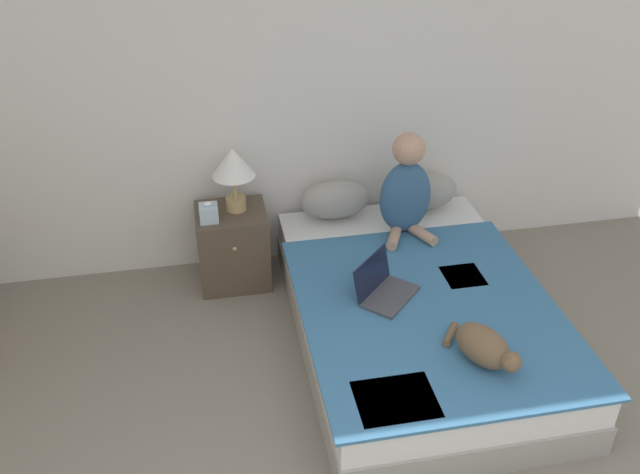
{
  "coord_description": "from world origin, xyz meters",
  "views": [
    {
      "loc": [
        -0.5,
        -1.02,
        2.81
      ],
      "look_at": [
        0.11,
        2.19,
        0.75
      ],
      "focal_mm": 38.0,
      "sensor_mm": 36.0,
      "label": 1
    }
  ],
  "objects_px": {
    "pillow_far": "(423,191)",
    "person_sitting": "(406,190)",
    "nightstand": "(233,247)",
    "laptop_open": "(384,288)",
    "pillow_near": "(335,200)",
    "table_lamp": "(233,166)",
    "cat_tabby": "(484,347)",
    "tissue_box": "(209,213)",
    "bed": "(416,315)"
  },
  "relations": [
    {
      "from": "pillow_near",
      "to": "nightstand",
      "type": "relative_size",
      "value": 0.89
    },
    {
      "from": "person_sitting",
      "to": "table_lamp",
      "type": "relative_size",
      "value": 1.6
    },
    {
      "from": "pillow_far",
      "to": "cat_tabby",
      "type": "height_order",
      "value": "pillow_far"
    },
    {
      "from": "laptop_open",
      "to": "tissue_box",
      "type": "xyz_separation_m",
      "value": [
        -0.96,
        0.8,
        0.16
      ]
    },
    {
      "from": "nightstand",
      "to": "table_lamp",
      "type": "height_order",
      "value": "table_lamp"
    },
    {
      "from": "pillow_far",
      "to": "person_sitting",
      "type": "height_order",
      "value": "person_sitting"
    },
    {
      "from": "cat_tabby",
      "to": "nightstand",
      "type": "height_order",
      "value": "cat_tabby"
    },
    {
      "from": "pillow_near",
      "to": "table_lamp",
      "type": "height_order",
      "value": "table_lamp"
    },
    {
      "from": "nightstand",
      "to": "table_lamp",
      "type": "bearing_deg",
      "value": 34.26
    },
    {
      "from": "pillow_near",
      "to": "cat_tabby",
      "type": "xyz_separation_m",
      "value": [
        0.44,
        -1.59,
        -0.04
      ]
    },
    {
      "from": "bed",
      "to": "pillow_far",
      "type": "relative_size",
      "value": 4.37
    },
    {
      "from": "pillow_far",
      "to": "laptop_open",
      "type": "height_order",
      "value": "pillow_far"
    },
    {
      "from": "nightstand",
      "to": "bed",
      "type": "bearing_deg",
      "value": -39.51
    },
    {
      "from": "pillow_far",
      "to": "bed",
      "type": "bearing_deg",
      "value": -109.17
    },
    {
      "from": "bed",
      "to": "pillow_far",
      "type": "height_order",
      "value": "pillow_far"
    },
    {
      "from": "pillow_far",
      "to": "tissue_box",
      "type": "bearing_deg",
      "value": -174.5
    },
    {
      "from": "pillow_near",
      "to": "laptop_open",
      "type": "xyz_separation_m",
      "value": [
        0.09,
        -0.95,
        -0.08
      ]
    },
    {
      "from": "pillow_near",
      "to": "tissue_box",
      "type": "distance_m",
      "value": 0.88
    },
    {
      "from": "laptop_open",
      "to": "person_sitting",
      "type": "bearing_deg",
      "value": 18.85
    },
    {
      "from": "pillow_near",
      "to": "table_lamp",
      "type": "distance_m",
      "value": 0.76
    },
    {
      "from": "pillow_near",
      "to": "cat_tabby",
      "type": "distance_m",
      "value": 1.65
    },
    {
      "from": "table_lamp",
      "to": "pillow_far",
      "type": "bearing_deg",
      "value": 1.33
    },
    {
      "from": "laptop_open",
      "to": "tissue_box",
      "type": "height_order",
      "value": "tissue_box"
    },
    {
      "from": "person_sitting",
      "to": "nightstand",
      "type": "xyz_separation_m",
      "value": [
        -1.14,
        0.22,
        -0.44
      ]
    },
    {
      "from": "nightstand",
      "to": "cat_tabby",
      "type": "bearing_deg",
      "value": -52.6
    },
    {
      "from": "bed",
      "to": "pillow_far",
      "type": "bearing_deg",
      "value": 70.83
    },
    {
      "from": "bed",
      "to": "tissue_box",
      "type": "xyz_separation_m",
      "value": [
        -1.19,
        0.78,
        0.41
      ]
    },
    {
      "from": "nightstand",
      "to": "pillow_far",
      "type": "bearing_deg",
      "value": 2.51
    },
    {
      "from": "bed",
      "to": "nightstand",
      "type": "relative_size",
      "value": 3.88
    },
    {
      "from": "laptop_open",
      "to": "nightstand",
      "type": "relative_size",
      "value": 0.8
    },
    {
      "from": "pillow_far",
      "to": "table_lamp",
      "type": "relative_size",
      "value": 1.1
    },
    {
      "from": "table_lamp",
      "to": "tissue_box",
      "type": "relative_size",
      "value": 3.18
    },
    {
      "from": "cat_tabby",
      "to": "tissue_box",
      "type": "height_order",
      "value": "tissue_box"
    },
    {
      "from": "cat_tabby",
      "to": "table_lamp",
      "type": "xyz_separation_m",
      "value": [
        -1.13,
        1.56,
        0.37
      ]
    },
    {
      "from": "bed",
      "to": "tissue_box",
      "type": "distance_m",
      "value": 1.48
    },
    {
      "from": "bed",
      "to": "table_lamp",
      "type": "height_order",
      "value": "table_lamp"
    },
    {
      "from": "table_lamp",
      "to": "bed",
      "type": "bearing_deg",
      "value": -41.64
    },
    {
      "from": "pillow_near",
      "to": "pillow_far",
      "type": "relative_size",
      "value": 1.0
    },
    {
      "from": "bed",
      "to": "table_lamp",
      "type": "distance_m",
      "value": 1.5
    },
    {
      "from": "cat_tabby",
      "to": "laptop_open",
      "type": "bearing_deg",
      "value": -176.13
    },
    {
      "from": "bed",
      "to": "person_sitting",
      "type": "xyz_separation_m",
      "value": [
        0.09,
        0.64,
        0.52
      ]
    },
    {
      "from": "cat_tabby",
      "to": "table_lamp",
      "type": "bearing_deg",
      "value": -168.97
    },
    {
      "from": "bed",
      "to": "cat_tabby",
      "type": "distance_m",
      "value": 0.74
    },
    {
      "from": "laptop_open",
      "to": "nightstand",
      "type": "bearing_deg",
      "value": 87.13
    },
    {
      "from": "pillow_near",
      "to": "laptop_open",
      "type": "distance_m",
      "value": 0.96
    },
    {
      "from": "pillow_far",
      "to": "table_lamp",
      "type": "distance_m",
      "value": 1.36
    },
    {
      "from": "pillow_far",
      "to": "cat_tabby",
      "type": "relative_size",
      "value": 0.97
    },
    {
      "from": "person_sitting",
      "to": "laptop_open",
      "type": "distance_m",
      "value": 0.79
    },
    {
      "from": "bed",
      "to": "laptop_open",
      "type": "height_order",
      "value": "laptop_open"
    },
    {
      "from": "bed",
      "to": "cat_tabby",
      "type": "xyz_separation_m",
      "value": [
        0.12,
        -0.67,
        0.3
      ]
    }
  ]
}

